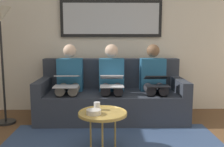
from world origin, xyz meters
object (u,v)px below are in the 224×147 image
at_px(couch, 112,98).
at_px(cup, 97,106).
at_px(laptop_white, 112,81).
at_px(person_middle, 112,80).
at_px(bowl, 94,112).
at_px(person_left, 154,79).
at_px(laptop_black, 157,81).
at_px(standing_lamp, 0,28).
at_px(laptop_silver, 67,81).
at_px(person_right, 69,80).
at_px(framed_mirror, 111,19).
at_px(coffee_table, 103,114).

xyz_separation_m(couch, cup, (0.18, 1.12, 0.17)).
distance_m(cup, laptop_white, 0.85).
xyz_separation_m(person_middle, laptop_white, (0.00, 0.24, 0.02)).
distance_m(couch, bowl, 1.31).
height_order(couch, person_left, person_left).
xyz_separation_m(bowl, laptop_black, (-0.85, -0.97, 0.16)).
bearing_deg(person_left, standing_lamp, 5.19).
bearing_deg(laptop_white, laptop_silver, 0.29).
distance_m(laptop_white, person_right, 0.68).
bearing_deg(laptop_silver, framed_mirror, -132.51).
bearing_deg(standing_lamp, cup, 147.99).
height_order(laptop_silver, standing_lamp, standing_lamp).
height_order(person_left, standing_lamp, standing_lamp).
bearing_deg(person_middle, coffee_table, 84.31).
bearing_deg(standing_lamp, laptop_white, 178.56).
height_order(coffee_table, laptop_white, laptop_white).
height_order(coffee_table, person_right, person_right).
height_order(person_middle, standing_lamp, standing_lamp).
height_order(bowl, standing_lamp, standing_lamp).
relative_size(coffee_table, laptop_silver, 1.40).
height_order(person_left, laptop_white, person_left).
bearing_deg(coffee_table, person_middle, -95.69).
bearing_deg(person_middle, person_left, 180.00).
relative_size(coffee_table, bowl, 3.38).
relative_size(laptop_white, person_right, 0.31).
distance_m(framed_mirror, laptop_black, 1.33).
height_order(bowl, laptop_black, laptop_black).
xyz_separation_m(couch, standing_lamp, (1.55, 0.27, 1.06)).
height_order(framed_mirror, person_middle, framed_mirror).
xyz_separation_m(cup, laptop_white, (-0.18, -0.82, 0.14)).
xyz_separation_m(laptop_silver, standing_lamp, (0.91, -0.04, 0.74)).
bearing_deg(coffee_table, laptop_black, -129.82).
height_order(cup, laptop_white, laptop_white).
relative_size(couch, laptop_black, 6.63).
bearing_deg(framed_mirror, laptop_white, 90.00).
distance_m(coffee_table, person_middle, 1.17).
height_order(bowl, person_middle, person_middle).
xyz_separation_m(coffee_table, standing_lamp, (1.44, -0.95, 0.95)).
distance_m(couch, cup, 1.15).
bearing_deg(bowl, laptop_silver, -65.94).
height_order(bowl, laptop_white, laptop_white).
bearing_deg(laptop_white, person_right, -20.39).
xyz_separation_m(cup, person_right, (0.46, -1.06, 0.12)).
xyz_separation_m(laptop_black, laptop_silver, (1.28, -0.00, 0.01)).
distance_m(bowl, laptop_white, 1.01).
height_order(laptop_white, standing_lamp, standing_lamp).
bearing_deg(person_middle, standing_lamp, 7.31).
bearing_deg(bowl, coffee_table, -145.57).
height_order(couch, standing_lamp, standing_lamp).
distance_m(framed_mirror, person_middle, 1.05).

